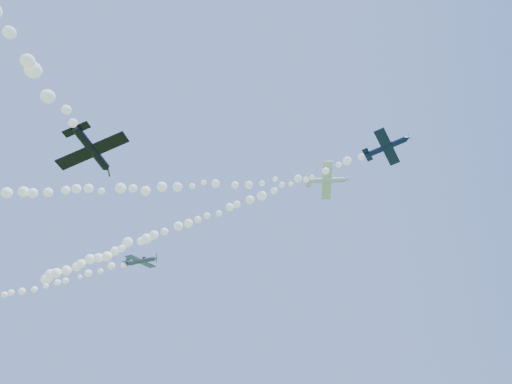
% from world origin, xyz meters
% --- Properties ---
extents(plane_white, '(7.73, 7.94, 2.53)m').
position_xyz_m(plane_white, '(13.85, 0.62, 51.83)').
color(plane_white, silver).
extents(smoke_trail_white, '(75.90, 17.44, 3.20)m').
position_xyz_m(smoke_trail_white, '(-26.33, -7.42, 51.53)').
color(smoke_trail_white, white).
extents(plane_navy, '(7.68, 8.14, 2.06)m').
position_xyz_m(plane_navy, '(23.99, -6.84, 50.21)').
color(plane_navy, '#0C1638').
extents(smoke_trail_navy, '(75.96, 24.63, 3.00)m').
position_xyz_m(smoke_trail_navy, '(-16.14, 5.13, 49.99)').
color(smoke_trail_navy, white).
extents(plane_grey, '(7.22, 7.49, 2.54)m').
position_xyz_m(plane_grey, '(-21.93, 4.50, 42.95)').
color(plane_grey, '#3E435B').
extents(plane_black, '(7.53, 7.72, 2.93)m').
position_xyz_m(plane_black, '(-9.79, -29.62, 35.43)').
color(plane_black, black).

